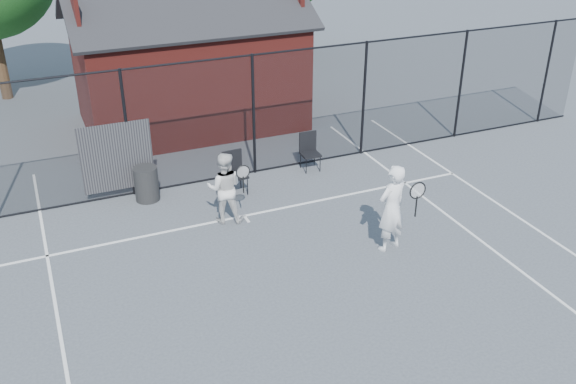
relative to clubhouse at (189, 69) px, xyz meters
name	(u,v)px	position (x,y,z in m)	size (l,w,h in m)	color
ground	(300,291)	(-0.50, -9.00, -1.61)	(80.00, 80.00, 0.00)	#43484C
court_lines	(333,335)	(-0.50, -10.32, -1.60)	(11.02, 18.00, 0.01)	silver
fence	(201,126)	(-0.80, -4.00, -0.16)	(22.04, 3.00, 3.00)	black
clubhouse	(189,69)	(0.00, 0.00, 0.00)	(6.50, 4.36, 4.19)	maroon
player_front	(392,208)	(1.73, -8.37, -0.69)	(0.86, 0.68, 1.82)	white
player_back	(225,188)	(-0.92, -6.02, -0.82)	(0.94, 0.83, 1.58)	silver
chair_left	(236,174)	(-0.30, -4.90, -1.11)	(0.48, 0.50, 0.99)	black
chair_right	(310,153)	(1.83, -4.40, -1.14)	(0.45, 0.47, 0.93)	black
waste_bin	(146,184)	(-2.27, -4.40, -1.21)	(0.55, 0.55, 0.80)	black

